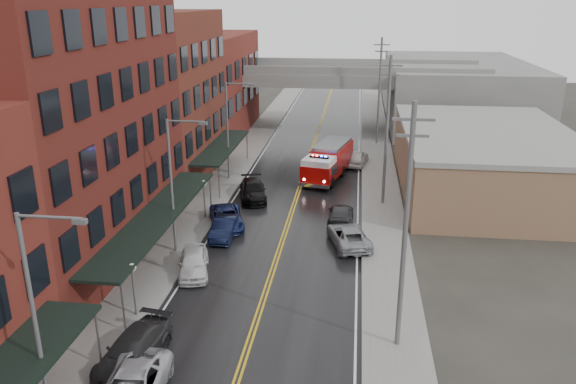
{
  "coord_description": "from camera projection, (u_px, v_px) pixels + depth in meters",
  "views": [
    {
      "loc": [
        4.81,
        -8.85,
        16.07
      ],
      "look_at": [
        0.17,
        28.51,
        3.0
      ],
      "focal_mm": 35.0,
      "sensor_mm": 36.0,
      "label": 1
    }
  ],
  "objects": [
    {
      "name": "parked_car_left_5",
      "position": [
        225.0,
        228.0,
        39.57
      ],
      "size": [
        1.52,
        4.25,
        1.4
      ],
      "primitive_type": "imported",
      "rotation": [
        0.0,
        0.0,
        0.01
      ],
      "color": "black",
      "rests_on": "ground"
    },
    {
      "name": "brick_building_far",
      "position": [
        208.0,
        85.0,
        68.08
      ],
      "size": [
        9.0,
        20.0,
        12.0
      ],
      "primitive_type": "cube",
      "color": "maroon",
      "rests_on": "ground"
    },
    {
      "name": "utility_pole_0",
      "position": [
        406.0,
        227.0,
        25.28
      ],
      "size": [
        1.8,
        0.24,
        12.0
      ],
      "color": "#59595B",
      "rests_on": "ground"
    },
    {
      "name": "utility_pole_2",
      "position": [
        379.0,
        90.0,
        62.78
      ],
      "size": [
        1.8,
        0.24,
        12.0
      ],
      "color": "#59595B",
      "rests_on": "ground"
    },
    {
      "name": "street_lamp_0",
      "position": [
        39.0,
        309.0,
        20.69
      ],
      "size": [
        2.64,
        0.22,
        9.0
      ],
      "color": "#59595B",
      "rests_on": "ground"
    },
    {
      "name": "curb_right",
      "position": [
        364.0,
        226.0,
        41.57
      ],
      "size": [
        0.3,
        160.0,
        0.15
      ],
      "primitive_type": "cube",
      "color": "gray",
      "rests_on": "ground"
    },
    {
      "name": "tan_building",
      "position": [
        484.0,
        162.0,
        48.94
      ],
      "size": [
        14.0,
        22.0,
        5.0
      ],
      "primitive_type": "cube",
      "color": "#876449",
      "rests_on": "ground"
    },
    {
      "name": "parked_car_left_3",
      "position": [
        133.0,
        350.0,
        25.84
      ],
      "size": [
        2.77,
        5.27,
        1.46
      ],
      "primitive_type": "imported",
      "rotation": [
        0.0,
        0.0,
        -0.15
      ],
      "color": "#262729",
      "rests_on": "ground"
    },
    {
      "name": "parked_car_right_1",
      "position": [
        341.0,
        215.0,
        42.06
      ],
      "size": [
        1.91,
        4.67,
        1.35
      ],
      "primitive_type": "imported",
      "rotation": [
        0.0,
        0.0,
        3.14
      ],
      "color": "#2B2B2E",
      "rests_on": "ground"
    },
    {
      "name": "sidewalk_right",
      "position": [
        386.0,
        227.0,
        41.38
      ],
      "size": [
        3.0,
        160.0,
        0.15
      ],
      "primitive_type": "cube",
      "color": "slate",
      "rests_on": "ground"
    },
    {
      "name": "parked_car_left_7",
      "position": [
        253.0,
        191.0,
        47.05
      ],
      "size": [
        3.27,
        5.5,
        1.49
      ],
      "primitive_type": "imported",
      "rotation": [
        0.0,
        0.0,
        0.24
      ],
      "color": "black",
      "rests_on": "ground"
    },
    {
      "name": "brick_building_c",
      "position": [
        158.0,
        97.0,
        51.19
      ],
      "size": [
        9.0,
        15.0,
        15.0
      ],
      "primitive_type": "cube",
      "color": "#5C231B",
      "rests_on": "ground"
    },
    {
      "name": "parked_car_right_3",
      "position": [
        344.0,
        153.0,
        58.51
      ],
      "size": [
        2.4,
        4.63,
        1.45
      ],
      "primitive_type": "imported",
      "rotation": [
        0.0,
        0.0,
        3.35
      ],
      "color": "#0E1833",
      "rests_on": "ground"
    },
    {
      "name": "road",
      "position": [
        288.0,
        223.0,
        42.25
      ],
      "size": [
        11.0,
        160.0,
        0.02
      ],
      "primitive_type": "cube",
      "color": "black",
      "rests_on": "ground"
    },
    {
      "name": "overpass",
      "position": [
        320.0,
        83.0,
        70.29
      ],
      "size": [
        40.0,
        10.0,
        7.5
      ],
      "color": "slate",
      "rests_on": "ground"
    },
    {
      "name": "fire_truck",
      "position": [
        328.0,
        161.0,
        52.3
      ],
      "size": [
        4.89,
        8.93,
        3.12
      ],
      "rotation": [
        0.0,
        0.0,
        -0.23
      ],
      "color": "#9B0707",
      "rests_on": "ground"
    },
    {
      "name": "globe_lamp_1",
      "position": [
        133.0,
        278.0,
        29.12
      ],
      "size": [
        0.44,
        0.44,
        3.12
      ],
      "color": "#59595B",
      "rests_on": "ground"
    },
    {
      "name": "awning_2",
      "position": [
        222.0,
        147.0,
        51.99
      ],
      "size": [
        2.6,
        13.0,
        3.09
      ],
      "color": "black",
      "rests_on": "ground"
    },
    {
      "name": "street_lamp_1",
      "position": [
        175.0,
        178.0,
        35.69
      ],
      "size": [
        2.64,
        0.22,
        9.0
      ],
      "color": "#59595B",
      "rests_on": "ground"
    },
    {
      "name": "curb_left",
      "position": [
        215.0,
        219.0,
        42.89
      ],
      "size": [
        0.3,
        160.0,
        0.15
      ],
      "primitive_type": "cube",
      "color": "gray",
      "rests_on": "ground"
    },
    {
      "name": "parked_car_left_6",
      "position": [
        226.0,
        218.0,
        41.42
      ],
      "size": [
        3.72,
        5.48,
        1.39
      ],
      "primitive_type": "imported",
      "rotation": [
        0.0,
        0.0,
        0.31
      ],
      "color": "#141E4C",
      "rests_on": "ground"
    },
    {
      "name": "parked_car_right_0",
      "position": [
        349.0,
        236.0,
        38.27
      ],
      "size": [
        3.56,
        5.46,
        1.4
      ],
      "primitive_type": "imported",
      "rotation": [
        0.0,
        0.0,
        3.41
      ],
      "color": "gray",
      "rests_on": "ground"
    },
    {
      "name": "parked_car_right_2",
      "position": [
        357.0,
        158.0,
        56.6
      ],
      "size": [
        2.64,
        4.84,
        1.56
      ],
      "primitive_type": "imported",
      "rotation": [
        0.0,
        0.0,
        2.96
      ],
      "color": "white",
      "rests_on": "ground"
    },
    {
      "name": "street_lamp_2",
      "position": [
        230.0,
        125.0,
        50.69
      ],
      "size": [
        2.64,
        0.22,
        9.0
      ],
      "color": "#59595B",
      "rests_on": "ground"
    },
    {
      "name": "awning_1",
      "position": [
        158.0,
        216.0,
        35.58
      ],
      "size": [
        2.6,
        18.0,
        3.09
      ],
      "color": "black",
      "rests_on": "ground"
    },
    {
      "name": "brick_building_b",
      "position": [
        59.0,
        120.0,
        34.29
      ],
      "size": [
        9.0,
        20.0,
        18.0
      ],
      "primitive_type": "cube",
      "color": "#511615",
      "rests_on": "ground"
    },
    {
      "name": "globe_lamp_2",
      "position": [
        204.0,
        191.0,
        42.24
      ],
      "size": [
        0.44,
        0.44,
        3.12
      ],
      "color": "#59595B",
      "rests_on": "ground"
    },
    {
      "name": "sidewalk_left",
      "position": [
        194.0,
        218.0,
        43.08
      ],
      "size": [
        3.0,
        160.0,
        0.15
      ],
      "primitive_type": "cube",
      "color": "slate",
      "rests_on": "ground"
    },
    {
      "name": "utility_pole_1",
      "position": [
        387.0,
        129.0,
        44.03
      ],
      "size": [
        1.8,
        0.24,
        12.0
      ],
      "color": "#59595B",
      "rests_on": "ground"
    },
    {
      "name": "right_far_block",
      "position": [
        455.0,
        91.0,
        76.34
      ],
      "size": [
        18.0,
        30.0,
        8.0
      ],
      "primitive_type": "cube",
      "color": "slate",
      "rests_on": "ground"
    },
    {
      "name": "parked_car_left_4",
      "position": [
        194.0,
        262.0,
        34.31
      ],
      "size": [
        2.75,
        4.64,
        1.48
      ],
      "primitive_type": "imported",
      "rotation": [
        0.0,
        0.0,
        0.25
      ],
      "color": "silver",
      "rests_on": "ground"
    }
  ]
}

